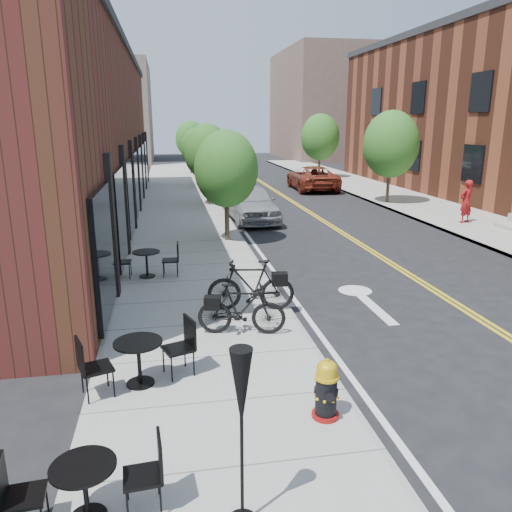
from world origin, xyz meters
TOP-DOWN VIEW (x-y plane):
  - ground at (0.00, 0.00)m, footprint 120.00×120.00m
  - sidewalk_near at (-2.00, 10.00)m, footprint 4.00×70.00m
  - sidewalk_far at (10.00, 10.00)m, footprint 4.00×70.00m
  - building_near at (-6.50, 14.00)m, footprint 5.00×28.00m
  - bg_building_left at (-8.00, 48.00)m, footprint 8.00×14.00m
  - bg_building_right at (16.00, 50.00)m, footprint 10.00×16.00m
  - tree_near_a at (-0.60, 9.00)m, footprint 2.20×2.20m
  - tree_near_b at (-0.60, 17.00)m, footprint 2.30×2.30m
  - tree_near_c at (-0.60, 25.00)m, footprint 2.10×2.10m
  - tree_near_d at (-0.60, 33.00)m, footprint 2.40×2.40m
  - tree_far_b at (8.60, 16.00)m, footprint 2.80×2.80m
  - tree_far_c at (8.60, 28.00)m, footprint 2.80×2.80m
  - fire_hydrant at (-0.55, -2.16)m, footprint 0.52×0.52m
  - bicycle_left at (-0.90, 2.13)m, footprint 1.98×0.81m
  - bicycle_right at (-1.29, 0.89)m, footprint 1.79×0.83m
  - bistro_set_a at (-3.60, -3.54)m, footprint 1.60×0.73m
  - bistro_set_b at (-3.18, -0.77)m, footprint 1.81×1.03m
  - bistro_set_c at (-3.25, 5.04)m, footprint 1.70×0.76m
  - patio_umbrella at (-2.00, -3.88)m, footprint 0.32×0.32m
  - parked_car_a at (0.90, 12.88)m, footprint 2.08×4.72m
  - parked_car_b at (1.60, 21.03)m, footprint 2.31×5.12m
  - parked_car_c at (0.80, 27.04)m, footprint 2.41×5.50m
  - parked_car_far at (6.38, 22.20)m, footprint 2.71×5.47m
  - pedestrian at (9.46, 10.37)m, footprint 0.75×0.61m

SIDE VIEW (x-z plane):
  - ground at x=0.00m, z-range 0.00..0.00m
  - sidewalk_near at x=-2.00m, z-range 0.00..0.12m
  - sidewalk_far at x=10.00m, z-range 0.00..0.12m
  - fire_hydrant at x=-0.55m, z-range 0.10..0.99m
  - bistro_set_a at x=-3.60m, z-range 0.12..0.97m
  - bistro_set_c at x=-3.25m, z-range 0.12..1.04m
  - bistro_set_b at x=-3.18m, z-range 0.12..1.08m
  - bicycle_right at x=-1.29m, z-range 0.12..1.16m
  - bicycle_left at x=-0.90m, z-range 0.12..1.27m
  - parked_car_far at x=6.38m, z-range 0.00..1.49m
  - parked_car_c at x=0.80m, z-range 0.00..1.57m
  - parked_car_a at x=0.90m, z-range 0.00..1.58m
  - parked_car_b at x=1.60m, z-range 0.00..1.63m
  - pedestrian at x=9.46m, z-range 0.12..1.88m
  - patio_umbrella at x=-2.00m, z-range 0.55..2.54m
  - tree_near_c at x=-0.60m, z-range 0.69..4.37m
  - tree_near_a at x=-0.60m, z-range 0.70..4.51m
  - tree_near_b at x=-0.60m, z-range 0.72..4.70m
  - tree_near_d at x=-0.60m, z-range 0.73..4.85m
  - tree_far_b at x=8.60m, z-range 0.75..5.37m
  - tree_far_c at x=8.60m, z-range 0.75..5.37m
  - building_near at x=-6.50m, z-range 0.00..7.00m
  - bg_building_left at x=-8.00m, z-range 0.00..10.00m
  - bg_building_right at x=16.00m, z-range 0.00..12.00m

